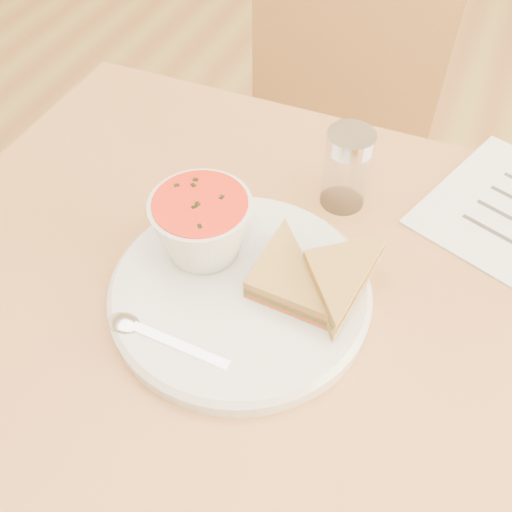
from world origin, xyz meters
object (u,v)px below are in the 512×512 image
at_px(chair_far, 336,190).
at_px(dining_table, 308,465).
at_px(condiment_shaker, 346,169).
at_px(soup_bowl, 202,229).
at_px(plate, 240,292).

bearing_deg(chair_far, dining_table, 87.44).
height_order(dining_table, condiment_shaker, condiment_shaker).
bearing_deg(soup_bowl, plate, -28.74).
xyz_separation_m(dining_table, chair_far, (-0.13, 0.54, 0.06)).
bearing_deg(chair_far, plate, 76.60).
height_order(plate, condiment_shaker, condiment_shaker).
bearing_deg(soup_bowl, dining_table, -10.86).
relative_size(chair_far, soup_bowl, 8.08).
relative_size(dining_table, plate, 3.60).
height_order(plate, soup_bowl, soup_bowl).
xyz_separation_m(plate, condiment_shaker, (0.06, 0.18, 0.04)).
relative_size(plate, soup_bowl, 2.57).
distance_m(dining_table, plate, 0.40).
distance_m(chair_far, condiment_shaker, 0.52).
xyz_separation_m(dining_table, plate, (-0.10, 0.00, 0.38)).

